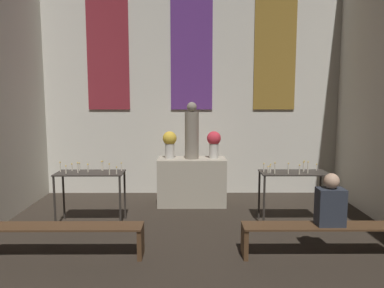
% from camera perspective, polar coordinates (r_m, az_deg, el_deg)
% --- Properties ---
extents(wall_back, '(6.65, 0.16, 5.86)m').
position_cam_1_polar(wall_back, '(8.32, -0.07, 12.81)').
color(wall_back, silver).
rests_on(wall_back, ground_plane).
extents(altar, '(1.34, 0.62, 0.94)m').
position_cam_1_polar(altar, '(7.50, -0.03, -5.74)').
color(altar, '#ADA38E').
rests_on(altar, ground_plane).
extents(statue, '(0.27, 0.27, 1.11)m').
position_cam_1_polar(statue, '(7.35, -0.03, 1.73)').
color(statue, gray).
rests_on(statue, altar).
extents(flower_vase_left, '(0.28, 0.28, 0.54)m').
position_cam_1_polar(flower_vase_left, '(7.38, -3.42, 0.24)').
color(flower_vase_left, beige).
rests_on(flower_vase_left, altar).
extents(flower_vase_right, '(0.28, 0.28, 0.54)m').
position_cam_1_polar(flower_vase_right, '(7.38, 3.35, 0.24)').
color(flower_vase_right, beige).
rests_on(flower_vase_right, altar).
extents(candle_rack_left, '(1.13, 0.50, 1.07)m').
position_cam_1_polar(candle_rack_left, '(6.58, -15.24, -5.25)').
color(candle_rack_left, '#332D28').
rests_on(candle_rack_left, ground_plane).
extents(candle_rack_right, '(1.13, 0.50, 1.09)m').
position_cam_1_polar(candle_rack_right, '(6.59, 15.19, -5.21)').
color(candle_rack_right, '#332D28').
rests_on(candle_rack_right, ground_plane).
extents(pew_back_left, '(2.10, 0.36, 0.44)m').
position_cam_1_polar(pew_back_left, '(5.44, -18.86, -12.80)').
color(pew_back_left, '#4C331E').
rests_on(pew_back_left, ground_plane).
extents(pew_back_right, '(2.10, 0.36, 0.44)m').
position_cam_1_polar(pew_back_right, '(5.46, 18.99, -12.72)').
color(pew_back_right, '#4C331E').
rests_on(pew_back_right, ground_plane).
extents(person_seated, '(0.36, 0.24, 0.71)m').
position_cam_1_polar(person_seated, '(5.37, 20.36, -8.37)').
color(person_seated, '#282D38').
rests_on(person_seated, pew_back_right).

